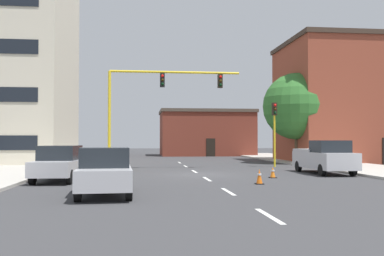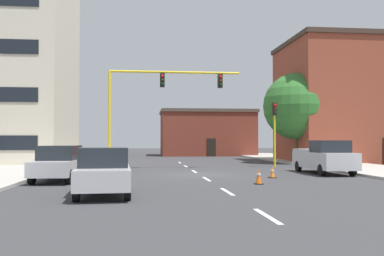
{
  "view_description": "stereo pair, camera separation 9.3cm",
  "coord_description": "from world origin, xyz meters",
  "px_view_note": "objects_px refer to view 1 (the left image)",
  "views": [
    {
      "loc": [
        -3.37,
        -25.36,
        2.01
      ],
      "look_at": [
        0.17,
        5.26,
        2.86
      ],
      "focal_mm": 41.06,
      "sensor_mm": 36.0,
      "label": 1
    },
    {
      "loc": [
        -3.28,
        -25.37,
        2.01
      ],
      "look_at": [
        0.17,
        5.26,
        2.86
      ],
      "focal_mm": 41.06,
      "sensor_mm": 36.0,
      "label": 2
    }
  ],
  "objects_px": {
    "traffic_signal_gantry": "(129,136)",
    "tree_right_mid": "(296,106)",
    "traffic_cone_roadside_b": "(273,172)",
    "sedan_silver_near_left": "(60,163)",
    "traffic_cone_roadside_a": "(259,177)",
    "sedan_silver_mid_left": "(105,171)",
    "traffic_light_pole_right": "(275,120)",
    "pickup_truck_silver": "(324,157)"
  },
  "relations": [
    {
      "from": "pickup_truck_silver",
      "to": "sedan_silver_mid_left",
      "type": "bearing_deg",
      "value": -143.91
    },
    {
      "from": "tree_right_mid",
      "to": "pickup_truck_silver",
      "type": "distance_m",
      "value": 12.14
    },
    {
      "from": "sedan_silver_near_left",
      "to": "sedan_silver_mid_left",
      "type": "relative_size",
      "value": 1.0
    },
    {
      "from": "traffic_cone_roadside_b",
      "to": "traffic_cone_roadside_a",
      "type": "bearing_deg",
      "value": -116.79
    },
    {
      "from": "traffic_light_pole_right",
      "to": "traffic_cone_roadside_b",
      "type": "xyz_separation_m",
      "value": [
        -2.94,
        -9.09,
        -3.23
      ]
    },
    {
      "from": "tree_right_mid",
      "to": "traffic_cone_roadside_b",
      "type": "distance_m",
      "value": 15.8
    },
    {
      "from": "traffic_cone_roadside_a",
      "to": "sedan_silver_mid_left",
      "type": "bearing_deg",
      "value": -154.06
    },
    {
      "from": "pickup_truck_silver",
      "to": "sedan_silver_mid_left",
      "type": "distance_m",
      "value": 15.07
    },
    {
      "from": "traffic_signal_gantry",
      "to": "traffic_cone_roadside_a",
      "type": "height_order",
      "value": "traffic_signal_gantry"
    },
    {
      "from": "traffic_light_pole_right",
      "to": "traffic_signal_gantry",
      "type": "bearing_deg",
      "value": -173.17
    },
    {
      "from": "pickup_truck_silver",
      "to": "traffic_cone_roadside_a",
      "type": "bearing_deg",
      "value": -134.39
    },
    {
      "from": "traffic_signal_gantry",
      "to": "sedan_silver_mid_left",
      "type": "xyz_separation_m",
      "value": [
        -0.45,
        -14.2,
        -1.41
      ]
    },
    {
      "from": "traffic_light_pole_right",
      "to": "sedan_silver_near_left",
      "type": "relative_size",
      "value": 1.04
    },
    {
      "from": "tree_right_mid",
      "to": "traffic_cone_roadside_a",
      "type": "bearing_deg",
      "value": -115.16
    },
    {
      "from": "pickup_truck_silver",
      "to": "sedan_silver_mid_left",
      "type": "relative_size",
      "value": 1.18
    },
    {
      "from": "traffic_signal_gantry",
      "to": "traffic_cone_roadside_a",
      "type": "xyz_separation_m",
      "value": [
        6.2,
        -10.96,
        -1.95
      ]
    },
    {
      "from": "tree_right_mid",
      "to": "sedan_silver_near_left",
      "type": "xyz_separation_m",
      "value": [
        -17.21,
        -14.39,
        -4.02
      ]
    },
    {
      "from": "traffic_light_pole_right",
      "to": "sedan_silver_near_left",
      "type": "distance_m",
      "value": 17.12
    },
    {
      "from": "traffic_light_pole_right",
      "to": "tree_right_mid",
      "type": "xyz_separation_m",
      "value": [
        3.39,
        4.63,
        1.38
      ]
    },
    {
      "from": "sedan_silver_mid_left",
      "to": "traffic_cone_roadside_a",
      "type": "bearing_deg",
      "value": 25.94
    },
    {
      "from": "pickup_truck_silver",
      "to": "sedan_silver_near_left",
      "type": "relative_size",
      "value": 1.17
    },
    {
      "from": "traffic_light_pole_right",
      "to": "tree_right_mid",
      "type": "relative_size",
      "value": 0.62
    },
    {
      "from": "traffic_signal_gantry",
      "to": "traffic_cone_roadside_b",
      "type": "xyz_separation_m",
      "value": [
        7.79,
        -7.81,
        -2.0
      ]
    },
    {
      "from": "traffic_light_pole_right",
      "to": "traffic_cone_roadside_a",
      "type": "distance_m",
      "value": 13.44
    },
    {
      "from": "traffic_signal_gantry",
      "to": "tree_right_mid",
      "type": "height_order",
      "value": "tree_right_mid"
    },
    {
      "from": "traffic_signal_gantry",
      "to": "pickup_truck_silver",
      "type": "height_order",
      "value": "traffic_signal_gantry"
    },
    {
      "from": "traffic_signal_gantry",
      "to": "sedan_silver_near_left",
      "type": "height_order",
      "value": "traffic_signal_gantry"
    },
    {
      "from": "tree_right_mid",
      "to": "sedan_silver_near_left",
      "type": "distance_m",
      "value": 22.79
    },
    {
      "from": "tree_right_mid",
      "to": "sedan_silver_mid_left",
      "type": "height_order",
      "value": "tree_right_mid"
    },
    {
      "from": "traffic_signal_gantry",
      "to": "pickup_truck_silver",
      "type": "relative_size",
      "value": 1.85
    },
    {
      "from": "tree_right_mid",
      "to": "traffic_cone_roadside_b",
      "type": "xyz_separation_m",
      "value": [
        -6.33,
        -13.72,
        -4.61
      ]
    },
    {
      "from": "traffic_signal_gantry",
      "to": "tree_right_mid",
      "type": "distance_m",
      "value": 15.53
    },
    {
      "from": "traffic_light_pole_right",
      "to": "tree_right_mid",
      "type": "distance_m",
      "value": 5.9
    },
    {
      "from": "sedan_silver_near_left",
      "to": "traffic_cone_roadside_a",
      "type": "height_order",
      "value": "sedan_silver_near_left"
    },
    {
      "from": "pickup_truck_silver",
      "to": "traffic_cone_roadside_b",
      "type": "relative_size",
      "value": 8.97
    },
    {
      "from": "pickup_truck_silver",
      "to": "sedan_silver_near_left",
      "type": "distance_m",
      "value": 15.14
    },
    {
      "from": "sedan_silver_near_left",
      "to": "sedan_silver_mid_left",
      "type": "bearing_deg",
      "value": -65.3
    },
    {
      "from": "tree_right_mid",
      "to": "pickup_truck_silver",
      "type": "bearing_deg",
      "value": -102.07
    },
    {
      "from": "tree_right_mid",
      "to": "sedan_silver_mid_left",
      "type": "distance_m",
      "value": 25.16
    },
    {
      "from": "sedan_silver_near_left",
      "to": "traffic_cone_roadside_b",
      "type": "relative_size",
      "value": 7.66
    },
    {
      "from": "traffic_light_pole_right",
      "to": "traffic_cone_roadside_a",
      "type": "xyz_separation_m",
      "value": [
        -4.53,
        -12.25,
        -3.18
      ]
    },
    {
      "from": "tree_right_mid",
      "to": "traffic_cone_roadside_b",
      "type": "bearing_deg",
      "value": -114.78
    }
  ]
}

